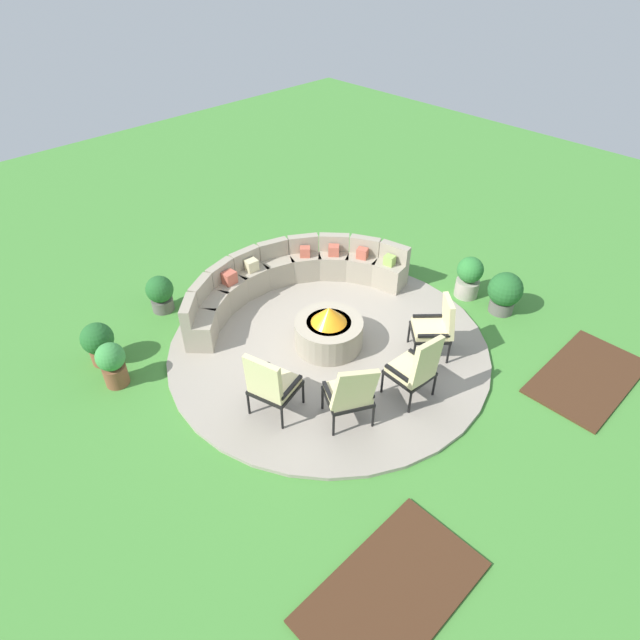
# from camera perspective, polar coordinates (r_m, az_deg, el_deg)

# --- Properties ---
(ground_plane) EXTENTS (24.00, 24.00, 0.00)m
(ground_plane) POSITION_cam_1_polar(r_m,az_deg,el_deg) (8.84, 0.91, -2.87)
(ground_plane) COLOR #478C38
(patio_circle) EXTENTS (5.17, 5.17, 0.06)m
(patio_circle) POSITION_cam_1_polar(r_m,az_deg,el_deg) (8.82, 0.91, -2.72)
(patio_circle) COLOR #9E9384
(patio_circle) RESTS_ON ground_plane
(mulch_bed_left) EXTENTS (2.03, 1.15, 0.04)m
(mulch_bed_left) POSITION_cam_1_polar(r_m,az_deg,el_deg) (6.41, 7.60, -26.57)
(mulch_bed_left) COLOR #472B19
(mulch_bed_left) RESTS_ON ground_plane
(mulch_bed_right) EXTENTS (2.03, 1.15, 0.04)m
(mulch_bed_right) POSITION_cam_1_polar(r_m,az_deg,el_deg) (9.25, 26.38, -5.40)
(mulch_bed_right) COLOR #472B19
(mulch_bed_right) RESTS_ON ground_plane
(fire_pit) EXTENTS (1.10, 1.10, 0.75)m
(fire_pit) POSITION_cam_1_polar(r_m,az_deg,el_deg) (8.61, 0.93, -1.10)
(fire_pit) COLOR #9E937F
(fire_pit) RESTS_ON patio_circle
(curved_stone_bench) EXTENTS (4.08, 2.19, 0.80)m
(curved_stone_bench) POSITION_cam_1_polar(r_m,az_deg,el_deg) (9.78, -3.50, 4.41)
(curved_stone_bench) COLOR #9E937F
(curved_stone_bench) RESTS_ON patio_circle
(lounge_chair_front_left) EXTENTS (0.75, 0.73, 1.11)m
(lounge_chair_front_left) POSITION_cam_1_polar(r_m,az_deg,el_deg) (7.36, -5.21, -6.70)
(lounge_chair_front_left) COLOR black
(lounge_chair_front_left) RESTS_ON patio_circle
(lounge_chair_front_right) EXTENTS (0.79, 0.79, 1.12)m
(lounge_chair_front_right) POSITION_cam_1_polar(r_m,az_deg,el_deg) (7.22, 3.24, -7.71)
(lounge_chair_front_right) COLOR black
(lounge_chair_front_right) RESTS_ON patio_circle
(lounge_chair_back_left) EXTENTS (0.61, 0.60, 1.15)m
(lounge_chair_back_left) POSITION_cam_1_polar(r_m,az_deg,el_deg) (7.66, 10.11, -5.01)
(lounge_chair_back_left) COLOR black
(lounge_chair_back_left) RESTS_ON patio_circle
(lounge_chair_back_right) EXTENTS (0.79, 0.81, 1.03)m
(lounge_chair_back_right) POSITION_cam_1_polar(r_m,az_deg,el_deg) (8.50, 12.21, -0.60)
(lounge_chair_back_right) COLOR black
(lounge_chair_back_right) RESTS_ON patio_circle
(potted_plant_0) EXTENTS (0.48, 0.48, 0.67)m
(potted_plant_0) POSITION_cam_1_polar(r_m,az_deg,el_deg) (9.83, -16.52, 2.80)
(potted_plant_0) COLOR #605B56
(potted_plant_0) RESTS_ON ground_plane
(potted_plant_1) EXTENTS (0.47, 0.47, 0.79)m
(potted_plant_1) POSITION_cam_1_polar(r_m,az_deg,el_deg) (10.14, 15.46, 4.47)
(potted_plant_1) COLOR #A89E8E
(potted_plant_1) RESTS_ON ground_plane
(potted_plant_2) EXTENTS (0.50, 0.50, 0.72)m
(potted_plant_2) POSITION_cam_1_polar(r_m,az_deg,el_deg) (9.00, -22.38, -2.14)
(potted_plant_2) COLOR brown
(potted_plant_2) RESTS_ON ground_plane
(potted_plant_3) EXTENTS (0.60, 0.60, 0.77)m
(potted_plant_3) POSITION_cam_1_polar(r_m,az_deg,el_deg) (9.90, 18.93, 2.81)
(potted_plant_3) COLOR #605B56
(potted_plant_3) RESTS_ON ground_plane
(potted_plant_4) EXTENTS (0.43, 0.43, 0.74)m
(potted_plant_4) POSITION_cam_1_polar(r_m,az_deg,el_deg) (8.52, -21.10, -4.23)
(potted_plant_4) COLOR brown
(potted_plant_4) RESTS_ON ground_plane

